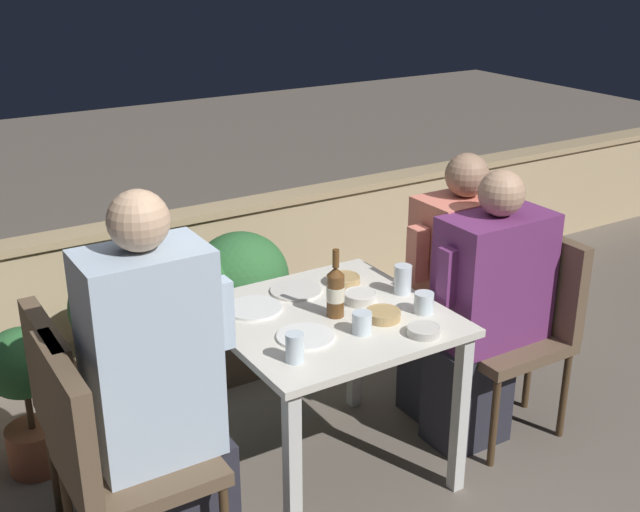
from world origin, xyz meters
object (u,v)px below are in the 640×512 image
object	(u,v)px
chair_left_near	(106,448)
potted_plant	(26,386)
person_blue_shirt	(162,390)
person_coral_top	(453,287)
chair_right_near	(520,314)
person_purple_stripe	(485,311)
chair_left_far	(87,407)
chair_right_far	(487,291)
beer_bottle	(336,291)

from	to	relation	value
chair_left_near	potted_plant	bearing A→B (deg)	96.18
person_blue_shirt	person_coral_top	distance (m)	1.51
chair_right_near	person_purple_stripe	distance (m)	0.22
chair_left_near	person_blue_shirt	xyz separation A→B (m)	(0.20, -0.00, 0.15)
chair_left_far	chair_right_far	distance (m)	1.87
chair_left_far	chair_right_near	world-z (taller)	same
person_coral_top	potted_plant	distance (m)	1.86
chair_left_near	potted_plant	world-z (taller)	chair_left_near
chair_right_far	beer_bottle	distance (m)	0.99
person_blue_shirt	chair_left_far	world-z (taller)	person_blue_shirt
person_purple_stripe	potted_plant	distance (m)	1.91
person_coral_top	beer_bottle	distance (m)	0.77
chair_left_near	chair_right_near	size ratio (longest dim) A/B	1.00
beer_bottle	potted_plant	xyz separation A→B (m)	(-1.04, 0.68, -0.43)
person_blue_shirt	chair_right_far	xyz separation A→B (m)	(1.69, 0.28, -0.15)
chair_right_near	person_purple_stripe	bearing A→B (deg)	-180.00
chair_right_near	chair_right_far	xyz separation A→B (m)	(0.04, 0.25, 0.00)
person_purple_stripe	chair_right_far	size ratio (longest dim) A/B	1.35
chair_right_near	chair_right_far	bearing A→B (deg)	80.79
chair_left_near	chair_left_far	world-z (taller)	same
chair_left_near	chair_right_far	size ratio (longest dim) A/B	1.00
chair_left_far	beer_bottle	size ratio (longest dim) A/B	3.30
chair_right_near	potted_plant	xyz separation A→B (m)	(-1.94, 0.78, -0.15)
chair_left_far	person_coral_top	bearing A→B (deg)	0.24
person_blue_shirt	potted_plant	xyz separation A→B (m)	(-0.29, 0.80, -0.30)
chair_right_far	person_blue_shirt	bearing A→B (deg)	-170.53
chair_left_near	person_purple_stripe	bearing A→B (deg)	0.98
chair_left_near	beer_bottle	distance (m)	1.00
chair_left_near	person_blue_shirt	bearing A→B (deg)	-0.00
chair_left_near	person_purple_stripe	world-z (taller)	person_purple_stripe
chair_right_near	chair_right_far	size ratio (longest dim) A/B	1.00
potted_plant	chair_right_near	bearing A→B (deg)	-21.82
chair_left_far	person_coral_top	world-z (taller)	person_coral_top
person_purple_stripe	person_blue_shirt	bearing A→B (deg)	-178.88
person_blue_shirt	beer_bottle	bearing A→B (deg)	9.62
chair_right_far	beer_bottle	bearing A→B (deg)	-170.66
person_blue_shirt	chair_right_near	size ratio (longest dim) A/B	1.54
chair_left_far	potted_plant	bearing A→B (deg)	101.54
chair_left_near	person_blue_shirt	size ratio (longest dim) A/B	0.65
chair_left_near	chair_right_near	world-z (taller)	same
person_blue_shirt	person_purple_stripe	distance (m)	1.44
person_blue_shirt	person_purple_stripe	world-z (taller)	person_blue_shirt
chair_left_far	person_purple_stripe	world-z (taller)	person_purple_stripe
person_coral_top	person_blue_shirt	bearing A→B (deg)	-169.24
chair_right_near	chair_right_far	world-z (taller)	same
person_blue_shirt	potted_plant	world-z (taller)	person_blue_shirt
chair_right_near	beer_bottle	bearing A→B (deg)	173.66
person_blue_shirt	chair_right_far	distance (m)	1.72
person_blue_shirt	chair_left_near	bearing A→B (deg)	180.00
person_blue_shirt	person_purple_stripe	size ratio (longest dim) A/B	1.14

